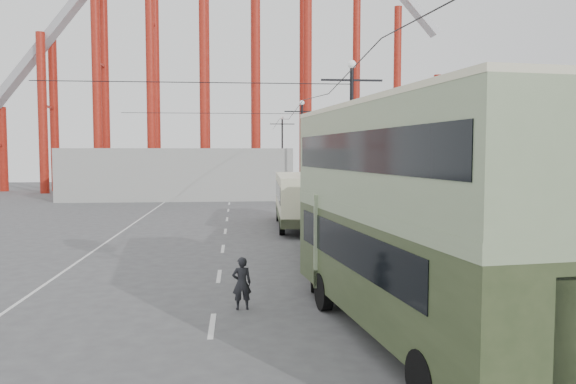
{
  "coord_description": "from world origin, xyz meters",
  "views": [
    {
      "loc": [
        -0.33,
        -10.69,
        4.58
      ],
      "look_at": [
        1.74,
        11.76,
        3.0
      ],
      "focal_mm": 35.0,
      "sensor_mm": 36.0,
      "label": 1
    }
  ],
  "objects": [
    {
      "name": "road_markings",
      "position": [
        -0.86,
        19.7,
        0.01
      ],
      "size": [
        12.52,
        120.0,
        0.01
      ],
      "color": "silver",
      "rests_on": "ground"
    },
    {
      "name": "single_decker_cream",
      "position": [
        3.5,
        23.52,
        1.82
      ],
      "size": [
        3.09,
        10.5,
        3.23
      ],
      "rotation": [
        0.0,
        0.0,
        -0.05
      ],
      "color": "beige",
      "rests_on": "ground"
    },
    {
      "name": "lamp_post_far",
      "position": [
        5.6,
        40.0,
        4.68
      ],
      "size": [
        3.2,
        0.44,
        9.32
      ],
      "color": "black",
      "rests_on": "ground"
    },
    {
      "name": "double_decker_bus",
      "position": [
        3.78,
        2.37,
        3.26
      ],
      "size": [
        4.07,
        11.1,
        5.82
      ],
      "rotation": [
        0.0,
        0.0,
        0.13
      ],
      "color": "#2F3B20",
      "rests_on": "ground"
    },
    {
      "name": "lamp_post_mid",
      "position": [
        5.6,
        18.0,
        4.68
      ],
      "size": [
        3.2,
        0.44,
        9.32
      ],
      "color": "black",
      "rests_on": "ground"
    },
    {
      "name": "single_decker_green",
      "position": [
        3.84,
        11.2,
        1.89
      ],
      "size": [
        3.87,
        12.06,
        3.35
      ],
      "rotation": [
        0.0,
        0.0,
        -0.1
      ],
      "color": "gray",
      "rests_on": "ground"
    },
    {
      "name": "fairground_shed",
      "position": [
        -6.0,
        47.0,
        2.5
      ],
      "size": [
        22.0,
        10.0,
        5.0
      ],
      "primitive_type": "cube",
      "color": "#9B9C97",
      "rests_on": "ground"
    },
    {
      "name": "lamp_post_distant",
      "position": [
        5.6,
        62.0,
        4.68
      ],
      "size": [
        3.2,
        0.44,
        9.32
      ],
      "color": "black",
      "rests_on": "ground"
    },
    {
      "name": "pedestrian",
      "position": [
        -0.2,
        5.49,
        0.78
      ],
      "size": [
        0.6,
        0.43,
        1.55
      ],
      "primitive_type": "imported",
      "rotation": [
        0.0,
        0.0,
        3.24
      ],
      "color": "black",
      "rests_on": "ground"
    }
  ]
}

